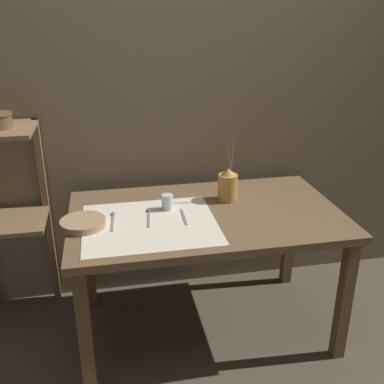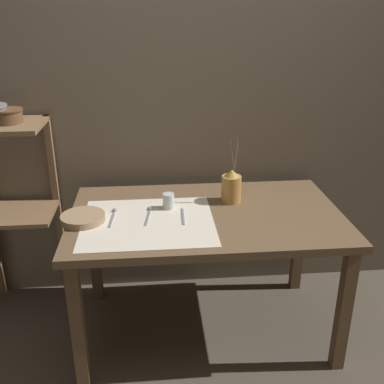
# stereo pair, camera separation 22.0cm
# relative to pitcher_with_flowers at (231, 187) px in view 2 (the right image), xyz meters

# --- Properties ---
(ground_plane) EXTENTS (12.00, 12.00, 0.00)m
(ground_plane) POSITION_rel_pitcher_with_flowers_xyz_m (-0.15, -0.14, -0.81)
(ground_plane) COLOR brown
(stone_wall_back) EXTENTS (7.00, 0.06, 2.40)m
(stone_wall_back) POSITION_rel_pitcher_with_flowers_xyz_m (-0.15, 0.39, 0.39)
(stone_wall_back) COLOR #6B5E4C
(stone_wall_back) RESTS_ON ground_plane
(wooden_table) EXTENTS (1.39, 0.83, 0.73)m
(wooden_table) POSITION_rel_pitcher_with_flowers_xyz_m (-0.15, -0.14, -0.17)
(wooden_table) COLOR brown
(wooden_table) RESTS_ON ground_plane
(wooden_shelf_unit) EXTENTS (0.44, 0.36, 1.15)m
(wooden_shelf_unit) POSITION_rel_pitcher_with_flowers_xyz_m (-1.20, 0.21, -0.02)
(wooden_shelf_unit) COLOR brown
(wooden_shelf_unit) RESTS_ON ground_plane
(linen_cloth) EXTENTS (0.65, 0.56, 0.00)m
(linen_cloth) POSITION_rel_pitcher_with_flowers_xyz_m (-0.45, -0.22, -0.08)
(linen_cloth) COLOR beige
(linen_cloth) RESTS_ON wooden_table
(pitcher_with_flowers) EXTENTS (0.11, 0.11, 0.36)m
(pitcher_with_flowers) POSITION_rel_pitcher_with_flowers_xyz_m (0.00, 0.00, 0.00)
(pitcher_with_flowers) COLOR #B7843D
(pitcher_with_flowers) RESTS_ON wooden_table
(wooden_bowl) EXTENTS (0.22, 0.22, 0.04)m
(wooden_bowl) POSITION_rel_pitcher_with_flowers_xyz_m (-0.77, -0.18, -0.07)
(wooden_bowl) COLOR #9E7F5B
(wooden_bowl) RESTS_ON wooden_table
(glass_tumbler_near) EXTENTS (0.06, 0.06, 0.08)m
(glass_tumbler_near) POSITION_rel_pitcher_with_flowers_xyz_m (-0.34, -0.06, -0.04)
(glass_tumbler_near) COLOR silver
(glass_tumbler_near) RESTS_ON wooden_table
(spoon_inner) EXTENTS (0.03, 0.20, 0.02)m
(spoon_inner) POSITION_rel_pitcher_with_flowers_xyz_m (-0.62, -0.11, -0.08)
(spoon_inner) COLOR gray
(spoon_inner) RESTS_ON wooden_table
(spoon_outer) EXTENTS (0.04, 0.20, 0.02)m
(spoon_outer) POSITION_rel_pitcher_with_flowers_xyz_m (-0.44, -0.11, -0.08)
(spoon_outer) COLOR gray
(spoon_outer) RESTS_ON wooden_table
(fork_inner) EXTENTS (0.02, 0.19, 0.00)m
(fork_inner) POSITION_rel_pitcher_with_flowers_xyz_m (-0.27, -0.18, -0.08)
(fork_inner) COLOR gray
(fork_inner) RESTS_ON wooden_table
(metal_pot_small) EXTENTS (0.16, 0.16, 0.07)m
(metal_pot_small) POSITION_rel_pitcher_with_flowers_xyz_m (-1.16, 0.16, 0.38)
(metal_pot_small) COLOR brown
(metal_pot_small) RESTS_ON wooden_shelf_unit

